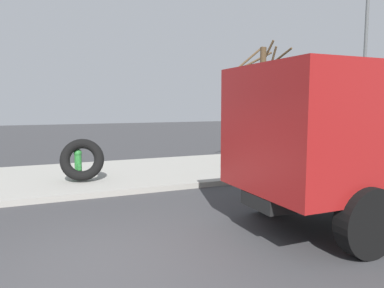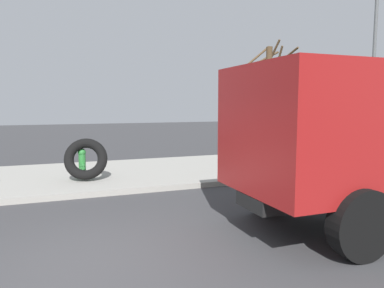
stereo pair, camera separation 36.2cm
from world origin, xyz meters
name	(u,v)px [view 1 (the left image)]	position (x,y,z in m)	size (l,w,h in m)	color
ground_plane	(103,269)	(0.00, 0.00, 0.00)	(80.00, 80.00, 0.00)	#38383A
sidewalk_curb	(68,178)	(0.00, 6.50, 0.07)	(36.00, 5.00, 0.15)	#99968E
fire_hydrant	(78,163)	(0.26, 5.76, 0.63)	(0.23, 0.52, 0.90)	#2D8438
loose_tire	(82,160)	(0.34, 5.52, 0.77)	(1.22, 1.22, 0.28)	black
bare_tree	(263,99)	(6.82, 6.17, 2.54)	(1.64, 1.41, 4.47)	#4C3823
street_light_pole	(364,72)	(10.20, 4.73, 3.49)	(0.12, 0.12, 6.68)	#595B5E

